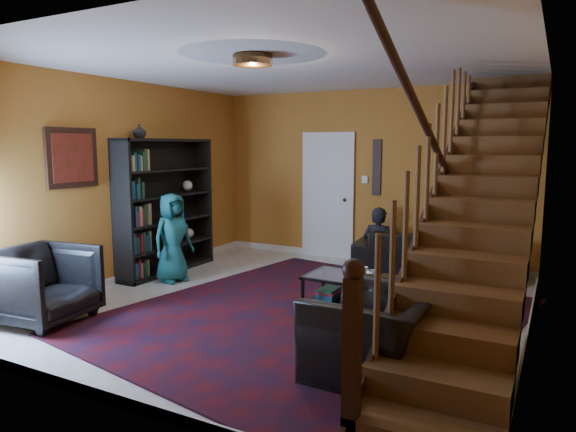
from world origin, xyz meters
name	(u,v)px	position (x,y,z in m)	size (l,w,h in m)	color
floor	(290,305)	(0.00, 0.00, 0.00)	(5.50, 5.50, 0.00)	beige
room	(254,266)	(-1.33, 1.33, 0.05)	(5.50, 5.50, 5.50)	#C06E2A
staircase	(483,197)	(2.12, 0.00, 1.40)	(0.95, 5.02, 3.18)	brown
bookshelf	(167,209)	(-2.40, 0.60, 0.96)	(0.35, 1.80, 2.00)	black
door	(328,197)	(-0.70, 2.73, 1.02)	(0.82, 0.05, 2.05)	silver
framed_picture	(72,158)	(-2.57, -0.90, 1.75)	(0.04, 0.74, 0.74)	maroon
wall_hanging	(377,167)	(0.15, 2.73, 1.55)	(0.14, 0.03, 0.90)	black
ceiling_fixture	(253,60)	(0.00, -0.80, 2.74)	(0.40, 0.40, 0.10)	#3F2814
rug	(313,316)	(0.43, -0.26, 0.01)	(3.90, 4.45, 0.02)	#430C11
sofa	(430,253)	(1.14, 2.30, 0.32)	(2.19, 0.86, 0.64)	black
armchair_left	(44,285)	(-2.05, -1.78, 0.42)	(0.89, 0.92, 0.84)	black
armchair_right	(375,333)	(1.50, -1.34, 0.36)	(1.09, 0.95, 0.71)	black
person_adult_a	(378,251)	(0.33, 2.35, 0.25)	(0.51, 0.34, 1.41)	black
person_adult_b	(455,260)	(1.50, 2.35, 0.25)	(0.68, 0.53, 1.40)	black
person_child	(173,238)	(-1.95, 0.19, 0.62)	(0.61, 0.40, 1.25)	#1B5E68
coffee_table	(354,292)	(0.78, 0.11, 0.24)	(1.11, 0.67, 0.42)	black
cup_a	(372,275)	(0.99, 0.09, 0.47)	(0.13, 0.13, 0.10)	#999999
cup_b	(364,271)	(0.85, 0.22, 0.47)	(0.10, 0.10, 0.10)	#999999
bowl	(357,277)	(0.85, 0.01, 0.44)	(0.20, 0.20, 0.05)	#999999
vase	(139,131)	(-2.41, 0.10, 2.10)	(0.18, 0.18, 0.19)	#999999
popcorn_bucket	(96,295)	(-2.10, -1.05, 0.11)	(0.15, 0.15, 0.17)	red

